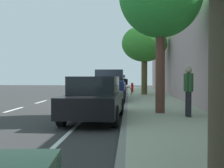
{
  "coord_description": "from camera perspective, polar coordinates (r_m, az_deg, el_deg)",
  "views": [
    {
      "loc": [
        2.32,
        -16.8,
        1.52
      ],
      "look_at": [
        1.09,
        4.71,
        0.97
      ],
      "focal_mm": 47.44,
      "sensor_mm": 36.0,
      "label": 1
    }
  ],
  "objects": [
    {
      "name": "pedestrian_on_phone",
      "position": [
        10.37,
        14.51,
        -0.75
      ],
      "size": [
        0.26,
        0.62,
        1.72
      ],
      "color": "black",
      "rests_on": "sidewalk"
    },
    {
      "name": "fire_hydrant",
      "position": [
        25.73,
        3.91,
        -0.66
      ],
      "size": [
        0.22,
        0.22,
        0.84
      ],
      "color": "red",
      "rests_on": "sidewalk"
    },
    {
      "name": "building_facade",
      "position": [
        17.14,
        14.32,
        4.29
      ],
      "size": [
        0.5,
        43.0,
        4.76
      ],
      "primitive_type": "cube",
      "color": "#B39192",
      "rests_on": "ground"
    },
    {
      "name": "parked_sedan_black_second",
      "position": [
        10.28,
        -3.36,
        -2.83
      ],
      "size": [
        1.96,
        4.46,
        1.52
      ],
      "color": "black",
      "rests_on": "ground"
    },
    {
      "name": "curb_edge",
      "position": [
        16.87,
        2.79,
        -3.46
      ],
      "size": [
        0.16,
        43.0,
        0.15
      ],
      "primitive_type": "cube",
      "color": "gray",
      "rests_on": "ground"
    },
    {
      "name": "parked_pickup_dark_blue_mid",
      "position": [
        17.97,
        -0.62,
        -0.52
      ],
      "size": [
        2.04,
        5.31,
        1.95
      ],
      "color": "navy",
      "rests_on": "ground"
    },
    {
      "name": "lane_stripe_bike_edge",
      "position": [
        16.95,
        -2.2,
        -3.68
      ],
      "size": [
        0.12,
        43.0,
        0.01
      ],
      "primitive_type": "cube",
      "color": "white",
      "rests_on": "ground"
    },
    {
      "name": "street_tree_corner",
      "position": [
        22.76,
        6.27,
        7.68
      ],
      "size": [
        3.44,
        3.44,
        5.28
      ],
      "color": "#4F4523",
      "rests_on": "sidewalk"
    },
    {
      "name": "lane_stripe_centre",
      "position": [
        16.25,
        -15.64,
        -3.95
      ],
      "size": [
        0.14,
        40.0,
        0.01
      ],
      "color": "white",
      "rests_on": "ground"
    },
    {
      "name": "bicycle_at_curb",
      "position": [
        22.56,
        1.73,
        -1.41
      ],
      "size": [
        1.74,
        0.58,
        0.8
      ],
      "color": "black",
      "rests_on": "ground"
    },
    {
      "name": "ground",
      "position": [
        17.03,
        -4.59,
        -3.67
      ],
      "size": [
        68.79,
        68.79,
        0.0
      ],
      "primitive_type": "plane",
      "color": "#2D2D2D"
    },
    {
      "name": "cyclist_with_backpack",
      "position": [
        22.07,
        2.28,
        0.13
      ],
      "size": [
        0.52,
        0.56,
        1.67
      ],
      "color": "#C6B284",
      "rests_on": "ground"
    },
    {
      "name": "sidewalk",
      "position": [
        16.93,
        8.3,
        -3.46
      ],
      "size": [
        3.08,
        43.0,
        0.15
      ],
      "primitive_type": "cube",
      "color": "#9EA68D",
      "rests_on": "ground"
    }
  ]
}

